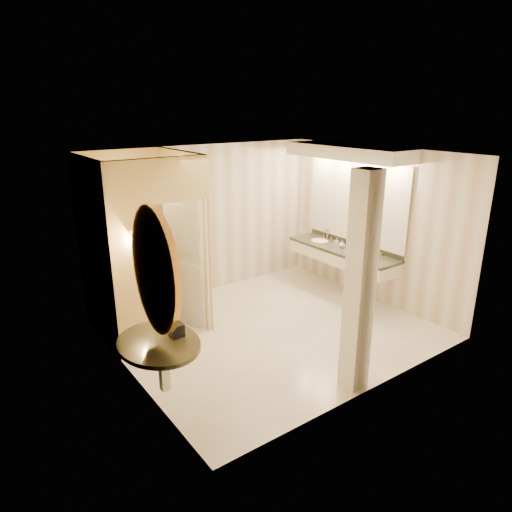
% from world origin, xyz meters
% --- Properties ---
extents(floor, '(4.50, 4.50, 0.00)m').
position_xyz_m(floor, '(0.00, 0.00, 0.00)').
color(floor, white).
rests_on(floor, ground).
extents(ceiling, '(4.50, 4.50, 0.00)m').
position_xyz_m(ceiling, '(0.00, 0.00, 2.70)').
color(ceiling, silver).
rests_on(ceiling, wall_back).
extents(wall_back, '(4.50, 0.02, 2.70)m').
position_xyz_m(wall_back, '(0.00, 2.00, 1.35)').
color(wall_back, silver).
rests_on(wall_back, floor).
extents(wall_front, '(4.50, 0.02, 2.70)m').
position_xyz_m(wall_front, '(0.00, -2.00, 1.35)').
color(wall_front, silver).
rests_on(wall_front, floor).
extents(wall_left, '(0.02, 4.00, 2.70)m').
position_xyz_m(wall_left, '(-2.25, 0.00, 1.35)').
color(wall_left, silver).
rests_on(wall_left, floor).
extents(wall_right, '(0.02, 4.00, 2.70)m').
position_xyz_m(wall_right, '(2.25, 0.00, 1.35)').
color(wall_right, silver).
rests_on(wall_right, floor).
extents(toilet_closet, '(1.50, 1.55, 2.70)m').
position_xyz_m(toilet_closet, '(-1.12, 0.97, 1.39)').
color(toilet_closet, '#DEBF74').
rests_on(toilet_closet, floor).
extents(wall_sconce, '(0.14, 0.14, 0.42)m').
position_xyz_m(wall_sconce, '(-1.93, 0.43, 1.73)').
color(wall_sconce, '#B8923B').
rests_on(wall_sconce, toilet_closet).
extents(vanity, '(0.75, 2.42, 2.09)m').
position_xyz_m(vanity, '(1.98, 0.40, 1.63)').
color(vanity, white).
rests_on(vanity, floor).
extents(console_shelf, '(1.09, 1.09, 1.99)m').
position_xyz_m(console_shelf, '(-2.21, -0.86, 1.35)').
color(console_shelf, black).
rests_on(console_shelf, floor).
extents(pillar, '(0.27, 0.27, 2.70)m').
position_xyz_m(pillar, '(-0.09, -1.80, 1.35)').
color(pillar, white).
rests_on(pillar, floor).
extents(tissue_box, '(0.15, 0.15, 0.14)m').
position_xyz_m(tissue_box, '(-2.01, -0.85, 0.95)').
color(tissue_box, black).
rests_on(tissue_box, console_shelf).
extents(toilet, '(0.65, 0.90, 0.82)m').
position_xyz_m(toilet, '(-1.73, 1.35, 0.41)').
color(toilet, white).
rests_on(toilet, floor).
extents(soap_bottle_a, '(0.07, 0.07, 0.14)m').
position_xyz_m(soap_bottle_a, '(1.97, 0.59, 0.94)').
color(soap_bottle_a, beige).
rests_on(soap_bottle_a, vanity).
extents(soap_bottle_b, '(0.11, 0.11, 0.13)m').
position_xyz_m(soap_bottle_b, '(1.95, 0.42, 0.94)').
color(soap_bottle_b, silver).
rests_on(soap_bottle_b, vanity).
extents(soap_bottle_c, '(0.08, 0.08, 0.21)m').
position_xyz_m(soap_bottle_c, '(1.83, 0.14, 0.98)').
color(soap_bottle_c, '#C6B28C').
rests_on(soap_bottle_c, vanity).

